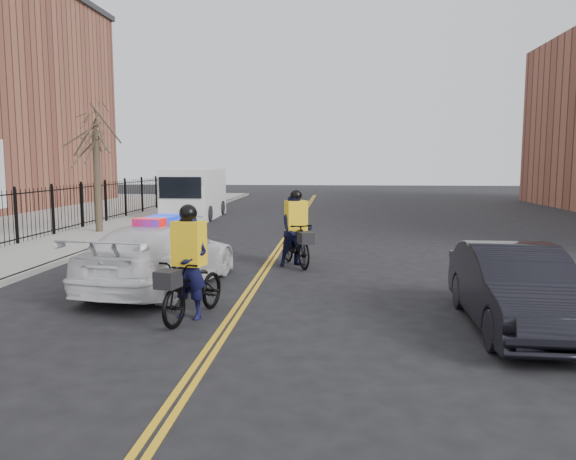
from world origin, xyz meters
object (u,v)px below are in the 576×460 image
(dark_sedan, at_px, (516,288))
(cargo_van, at_px, (194,194))
(police_cruiser, at_px, (161,256))
(cyclist_near, at_px, (189,279))
(cyclist_far, at_px, (296,236))

(dark_sedan, xyz_separation_m, cargo_van, (-10.58, 18.84, 0.52))
(cargo_van, bearing_deg, police_cruiser, -79.84)
(police_cruiser, relative_size, cyclist_near, 2.37)
(dark_sedan, bearing_deg, cargo_van, 120.27)
(cargo_van, bearing_deg, cyclist_near, -77.47)
(police_cruiser, relative_size, cargo_van, 0.89)
(cyclist_near, height_order, cyclist_far, cyclist_far)
(dark_sedan, xyz_separation_m, cyclist_far, (-4.28, 5.65, 0.12))
(police_cruiser, distance_m, dark_sedan, 7.66)
(police_cruiser, bearing_deg, cyclist_near, 127.16)
(cyclist_far, bearing_deg, cargo_van, 91.46)
(police_cruiser, height_order, cargo_van, cargo_van)
(cyclist_near, relative_size, cyclist_far, 1.05)
(dark_sedan, height_order, cyclist_near, cyclist_near)
(dark_sedan, bearing_deg, cyclist_near, 178.99)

